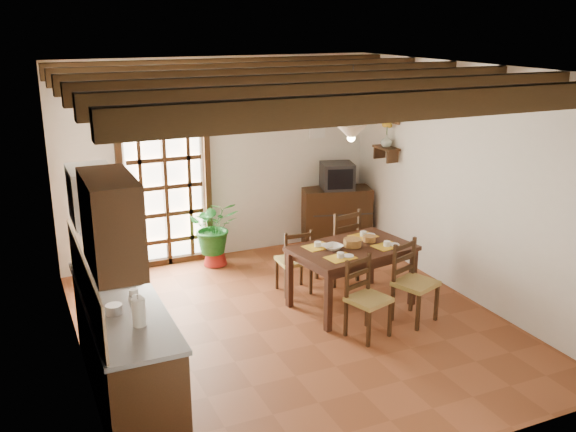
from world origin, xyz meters
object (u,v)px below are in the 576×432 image
dining_table (352,254)px  chair_far_right (338,258)px  chair_far_left (294,272)px  chair_near_left (367,313)px  kitchen_counter (124,346)px  chair_near_right (414,297)px  pendant_lamp (351,131)px  crt_tv (337,176)px  sideboard (336,216)px  potted_plant (214,226)px

dining_table → chair_far_right: (0.22, 0.74, -0.34)m
dining_table → chair_far_left: bearing=116.2°
dining_table → chair_near_left: size_ratio=1.72×
kitchen_counter → chair_near_right: bearing=3.0°
chair_near_right → pendant_lamp: pendant_lamp is taller
dining_table → chair_far_left: (-0.45, 0.63, -0.38)m
dining_table → pendant_lamp: (-0.00, 0.10, 1.43)m
dining_table → pendant_lamp: 1.44m
chair_far_right → crt_tv: 1.62m
chair_near_right → sideboard: chair_near_right is taller
potted_plant → dining_table: bearing=-61.0°
chair_far_left → chair_far_right: bearing=-168.5°
chair_near_right → chair_far_left: (-0.90, 1.27, -0.02)m
sideboard → pendant_lamp: bearing=-99.8°
sideboard → potted_plant: 1.96m
chair_far_right → pendant_lamp: bearing=60.0°
sideboard → dining_table: bearing=-98.7°
dining_table → potted_plant: 2.20m
chair_far_left → pendant_lamp: 1.95m
chair_far_right → sideboard: (0.66, 1.28, 0.12)m
chair_near_left → crt_tv: bearing=50.5°
chair_far_left → kitchen_counter: bearing=34.0°
kitchen_counter → pendant_lamp: bearing=17.9°
chair_far_left → dining_table: bearing=127.9°
chair_far_right → potted_plant: 1.77m
chair_near_left → crt_tv: crt_tv is taller
chair_near_right → crt_tv: size_ratio=1.65×
chair_near_left → potted_plant: bearing=89.9°
dining_table → chair_near_right: size_ratio=1.63×
crt_tv → sideboard: bearing=105.5°
crt_tv → kitchen_counter: bearing=-127.0°
crt_tv → potted_plant: size_ratio=0.28×
chair_near_right → potted_plant: bearing=100.3°
chair_near_left → dining_table: bearing=55.5°
chair_far_right → potted_plant: (-1.29, 1.18, 0.26)m
kitchen_counter → crt_tv: kitchen_counter is taller
chair_far_left → pendant_lamp: pendant_lamp is taller
dining_table → pendant_lamp: bearing=80.7°
kitchen_counter → potted_plant: (1.72, 2.72, 0.10)m
potted_plant → chair_far_right: bearing=-42.4°
potted_plant → crt_tv: bearing=2.9°
chair_near_left → chair_far_left: bearing=81.7°
chair_far_left → crt_tv: 2.08m
pendant_lamp → sideboard: bearing=65.3°
chair_near_right → pendant_lamp: (-0.45, 0.73, 1.79)m
chair_near_right → chair_far_left: size_ratio=1.09×
dining_table → chair_far_right: bearing=63.9°
kitchen_counter → chair_near_left: (2.56, 0.06, -0.20)m
chair_far_right → kitchen_counter: bearing=16.4°
dining_table → sideboard: (0.88, 2.02, -0.22)m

